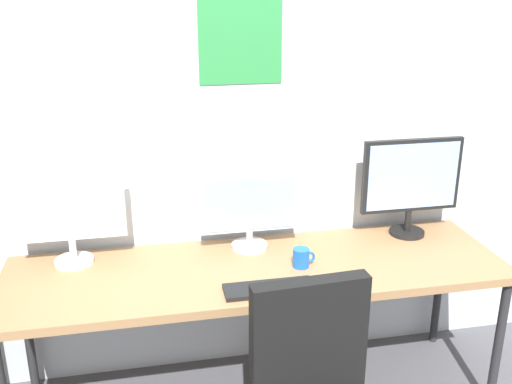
% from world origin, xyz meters
% --- Properties ---
extents(wall_back, '(4.72, 0.11, 2.60)m').
position_xyz_m(wall_back, '(-0.00, 1.02, 1.30)').
color(wall_back, silver).
rests_on(wall_back, ground_plane).
extents(desk, '(2.32, 0.68, 0.74)m').
position_xyz_m(desk, '(0.00, 0.60, 0.69)').
color(desk, '#936D47').
rests_on(desk, ground_plane).
extents(monitor_left, '(0.51, 0.18, 0.45)m').
position_xyz_m(monitor_left, '(-0.84, 0.81, 0.99)').
color(monitor_left, silver).
rests_on(monitor_left, desk).
extents(monitor_center, '(0.49, 0.18, 0.38)m').
position_xyz_m(monitor_center, '(0.00, 0.81, 0.94)').
color(monitor_center, silver).
rests_on(monitor_center, desk).
extents(monitor_right, '(0.52, 0.18, 0.51)m').
position_xyz_m(monitor_right, '(0.84, 0.81, 1.03)').
color(monitor_right, black).
rests_on(monitor_right, desk).
extents(keyboard_main, '(0.39, 0.13, 0.02)m').
position_xyz_m(keyboard_main, '(0.00, 0.37, 0.75)').
color(keyboard_main, black).
rests_on(keyboard_main, desk).
extents(computer_mouse, '(0.06, 0.10, 0.03)m').
position_xyz_m(computer_mouse, '(0.24, 0.36, 0.76)').
color(computer_mouse, silver).
rests_on(computer_mouse, desk).
extents(coffee_mug, '(0.11, 0.08, 0.09)m').
position_xyz_m(coffee_mug, '(0.20, 0.56, 0.79)').
color(coffee_mug, blue).
rests_on(coffee_mug, desk).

